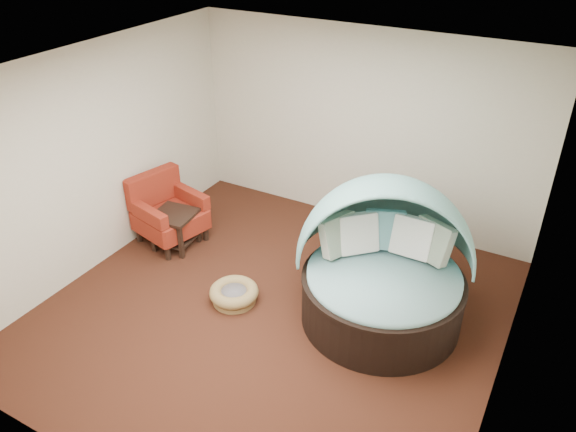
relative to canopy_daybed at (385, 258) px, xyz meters
The scene contains 10 objects.
floor 1.46m from the canopy_daybed, 152.09° to the right, with size 5.00×5.00×0.00m, color #411E12.
wall_back 2.30m from the canopy_daybed, 119.85° to the left, with size 5.00×5.00×0.00m, color beige.
wall_front 3.33m from the canopy_daybed, 109.64° to the right, with size 5.00×5.00×0.00m, color beige.
wall_left 3.70m from the canopy_daybed, behind, with size 5.00×5.00×0.00m, color beige.
wall_right 1.64m from the canopy_daybed, 22.60° to the right, with size 5.00×5.00×0.00m, color beige.
ceiling 2.38m from the canopy_daybed, 152.09° to the right, with size 5.00×5.00×0.00m, color white.
canopy_daybed is the anchor object (origin of this frame).
pet_basket 1.84m from the canopy_daybed, 158.24° to the right, with size 0.78×0.78×0.20m.
red_armchair 3.18m from the canopy_daybed, behind, with size 0.99×0.99×0.96m.
side_table 2.99m from the canopy_daybed, behind, with size 0.60×0.60×0.52m.
Camera 1 is at (2.63, -4.37, 4.30)m, focal length 35.00 mm.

